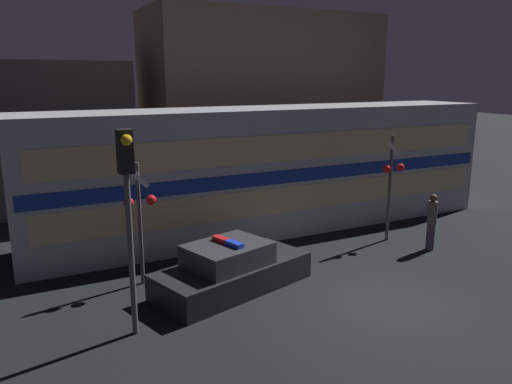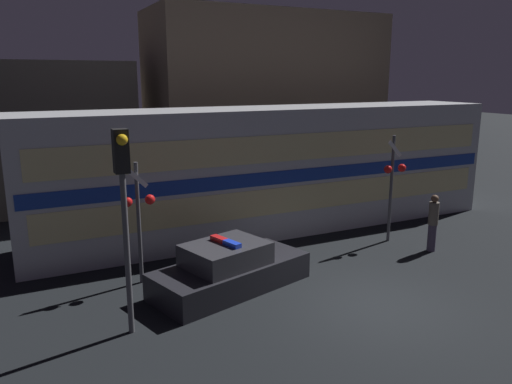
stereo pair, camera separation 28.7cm
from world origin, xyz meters
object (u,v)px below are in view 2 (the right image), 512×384
at_px(traffic_light_corner, 123,191).
at_px(police_car, 230,270).
at_px(pedestrian, 433,222).
at_px(crossing_signal_near, 393,178).
at_px(train, 274,169).

bearing_deg(traffic_light_corner, police_car, 22.87).
bearing_deg(pedestrian, traffic_light_corner, -173.78).
height_order(pedestrian, crossing_signal_near, crossing_signal_near).
height_order(police_car, traffic_light_corner, traffic_light_corner).
distance_m(train, crossing_signal_near, 4.20).
xyz_separation_m(police_car, pedestrian, (7.00, -0.13, 0.43)).
bearing_deg(crossing_signal_near, train, 132.28).
bearing_deg(crossing_signal_near, police_car, -169.30).
distance_m(pedestrian, crossing_signal_near, 1.92).
height_order(train, traffic_light_corner, traffic_light_corner).
distance_m(police_car, crossing_signal_near, 6.77).
relative_size(train, traffic_light_corner, 3.91).
xyz_separation_m(crossing_signal_near, traffic_light_corner, (-9.30, -2.42, 1.00)).
xyz_separation_m(police_car, traffic_light_corner, (-2.85, -1.20, 2.68)).
bearing_deg(pedestrian, police_car, 178.94).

